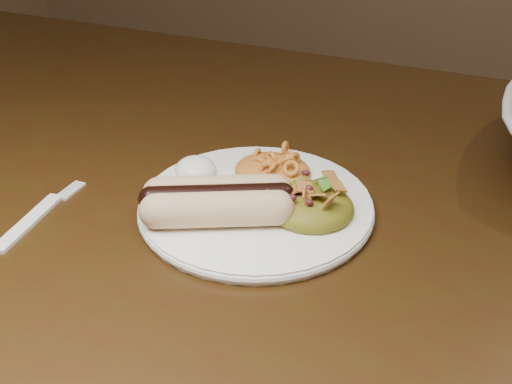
% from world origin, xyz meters
% --- Properties ---
extents(table, '(1.60, 0.90, 0.75)m').
position_xyz_m(table, '(0.00, 0.00, 0.66)').
color(table, black).
rests_on(table, floor).
extents(plate, '(0.29, 0.29, 0.01)m').
position_xyz_m(plate, '(0.07, -0.03, 0.76)').
color(plate, white).
rests_on(plate, table).
extents(hotdog, '(0.12, 0.11, 0.03)m').
position_xyz_m(hotdog, '(0.04, -0.07, 0.78)').
color(hotdog, '#F9D191').
rests_on(hotdog, plate).
extents(mac_and_cheese, '(0.09, 0.08, 0.03)m').
position_xyz_m(mac_and_cheese, '(0.06, 0.02, 0.78)').
color(mac_and_cheese, orange).
rests_on(mac_and_cheese, plate).
extents(sour_cream, '(0.04, 0.04, 0.03)m').
position_xyz_m(sour_cream, '(-0.01, -0.01, 0.78)').
color(sour_cream, white).
rests_on(sour_cream, plate).
extents(taco_salad, '(0.09, 0.08, 0.04)m').
position_xyz_m(taco_salad, '(0.12, -0.03, 0.78)').
color(taco_salad, '#996113').
rests_on(taco_salad, plate).
extents(fork, '(0.04, 0.16, 0.00)m').
position_xyz_m(fork, '(-0.13, -0.14, 0.75)').
color(fork, white).
rests_on(fork, table).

